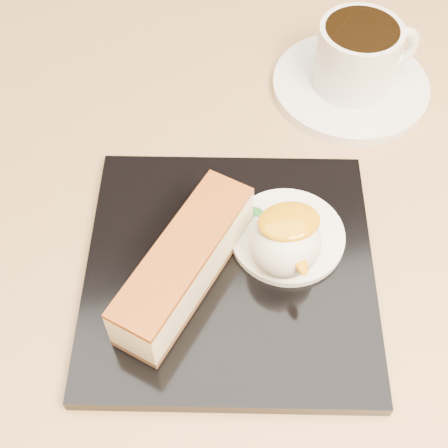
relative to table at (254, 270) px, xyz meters
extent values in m
plane|color=brown|center=(0.00, 0.00, -0.56)|extent=(5.00, 5.00, 0.00)
cylinder|color=black|center=(0.00, 0.00, -0.55)|extent=(0.48, 0.48, 0.02)
cylinder|color=black|center=(0.00, 0.00, -0.21)|extent=(0.08, 0.08, 0.66)
cube|color=brown|center=(0.00, 0.00, 0.14)|extent=(0.80, 0.80, 0.04)
cube|color=black|center=(-0.05, -0.09, 0.16)|extent=(0.27, 0.27, 0.01)
cube|color=brown|center=(-0.08, -0.09, 0.17)|extent=(0.12, 0.13, 0.01)
cube|color=#FFE2A6|center=(-0.08, -0.09, 0.19)|extent=(0.12, 0.13, 0.03)
cube|color=brown|center=(-0.08, -0.09, 0.21)|extent=(0.12, 0.13, 0.00)
cylinder|color=white|center=(0.00, -0.07, 0.17)|extent=(0.09, 0.09, 0.01)
sphere|color=white|center=(-0.01, -0.09, 0.19)|extent=(0.05, 0.05, 0.05)
ellipsoid|color=orange|center=(-0.01, -0.09, 0.22)|extent=(0.05, 0.03, 0.01)
ellipsoid|color=#2D7E29|center=(-0.03, -0.05, 0.17)|extent=(0.02, 0.01, 0.00)
ellipsoid|color=#2D7E29|center=(-0.02, -0.05, 0.17)|extent=(0.02, 0.02, 0.00)
ellipsoid|color=#2D7E29|center=(-0.04, -0.04, 0.17)|extent=(0.01, 0.02, 0.00)
cylinder|color=white|center=(0.11, 0.09, 0.16)|extent=(0.15, 0.15, 0.01)
cylinder|color=white|center=(0.11, 0.09, 0.20)|extent=(0.08, 0.08, 0.06)
cylinder|color=black|center=(0.11, 0.09, 0.22)|extent=(0.07, 0.07, 0.00)
torus|color=white|center=(0.15, 0.09, 0.20)|extent=(0.04, 0.01, 0.04)
camera|label=1|loc=(-0.11, -0.33, 0.58)|focal=50.00mm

